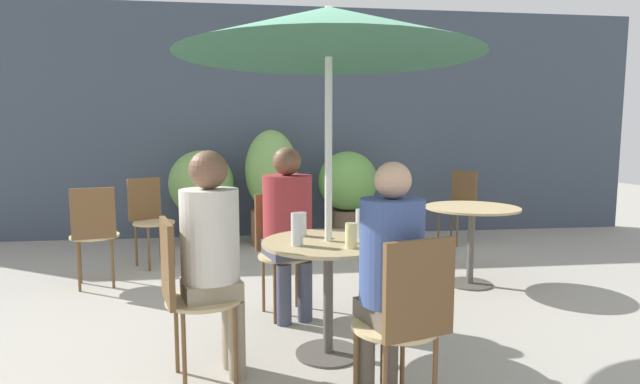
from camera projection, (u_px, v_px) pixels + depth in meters
The scene contains 21 objects.
ground_plane at pixel (297, 359), 3.00m from camera, with size 20.00×20.00×0.00m, color #9E998E.
storefront_wall at pixel (274, 123), 6.58m from camera, with size 10.00×0.06×3.00m.
cafe_table_near at pixel (328, 266), 3.00m from camera, with size 0.80×0.80×0.71m.
cafe_table_far at pixel (472, 223), 4.43m from camera, with size 0.82×0.82×0.71m.
bistro_chair_0 at pixel (282, 241), 3.77m from camera, with size 0.43×0.45×0.90m.
bistro_chair_1 at pixel (186, 285), 2.66m from camera, with size 0.45×0.43×0.90m.
bistro_chair_2 at pixel (407, 314), 2.24m from camera, with size 0.43×0.45×0.90m.
bistro_chair_3 at pixel (149, 213), 5.14m from camera, with size 0.47×0.47×0.90m.
bistro_chair_4 at pixel (94, 228), 4.32m from camera, with size 0.43×0.45×0.90m.
bistro_chair_5 at pixel (459, 200), 6.21m from camera, with size 0.47×0.46×0.90m.
seated_person_0 at pixel (288, 218), 3.61m from camera, with size 0.39×0.41×1.26m.
seated_person_1 at pixel (212, 244), 2.70m from camera, with size 0.36×0.34×1.26m.
seated_person_2 at pixel (390, 265), 2.35m from camera, with size 0.33×0.35×1.22m.
beer_glass_0 at pixel (351, 236), 2.79m from camera, with size 0.07×0.07×0.14m.
beer_glass_1 at pixel (361, 223), 3.07m from camera, with size 0.07×0.07×0.18m.
beer_glass_2 at pixel (301, 224), 3.12m from camera, with size 0.07×0.07×0.15m.
beer_glass_3 at pixel (296, 229), 2.85m from camera, with size 0.07×0.07×0.19m.
potted_plant_0 at pixel (202, 189), 6.06m from camera, with size 0.78×0.78×1.16m.
potted_plant_1 at pixel (272, 183), 6.10m from camera, with size 0.64×0.64×1.40m.
potted_plant_2 at pixel (348, 186), 6.30m from camera, with size 0.75×0.75×1.14m.
umbrella at pixel (329, 33), 2.85m from camera, with size 1.76×1.76×2.07m.
Camera 1 is at (-0.22, -2.86, 1.34)m, focal length 28.00 mm.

